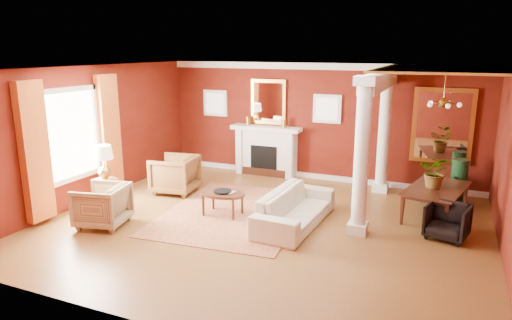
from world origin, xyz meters
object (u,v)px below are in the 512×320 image
at_px(coffee_table, 223,195).
at_px(dining_table, 438,194).
at_px(side_table, 104,168).
at_px(sofa, 295,202).
at_px(armchair_stripe, 102,203).
at_px(armchair_leopard, 175,173).

relative_size(coffee_table, dining_table, 0.55).
bearing_deg(side_table, sofa, 11.07).
bearing_deg(armchair_stripe, dining_table, 104.61).
xyz_separation_m(sofa, coffee_table, (-1.48, -0.10, -0.01)).
distance_m(coffee_table, dining_table, 4.21).
height_order(armchair_stripe, dining_table, dining_table).
height_order(armchair_leopard, coffee_table, armchair_leopard).
height_order(armchair_leopard, side_table, side_table).
distance_m(armchair_leopard, side_table, 1.72).
distance_m(sofa, dining_table, 2.83).
bearing_deg(coffee_table, side_table, -164.43).
bearing_deg(armchair_leopard, sofa, 68.40).
height_order(side_table, dining_table, side_table).
xyz_separation_m(sofa, armchair_stripe, (-3.29, -1.47, -0.00)).
distance_m(armchair_leopard, coffee_table, 1.90).
distance_m(sofa, side_table, 3.93).
relative_size(sofa, armchair_leopard, 2.36).
bearing_deg(dining_table, sofa, 133.22).
relative_size(sofa, coffee_table, 2.39).
relative_size(armchair_leopard, coffee_table, 1.01).
relative_size(armchair_stripe, coffee_table, 0.93).
distance_m(side_table, dining_table, 6.65).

